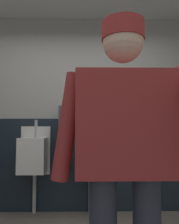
{
  "coord_description": "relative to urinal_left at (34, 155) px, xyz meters",
  "views": [
    {
      "loc": [
        0.14,
        -1.52,
        1.12
      ],
      "look_at": [
        0.17,
        0.23,
        1.25
      ],
      "focal_mm": 35.84,
      "sensor_mm": 36.0,
      "label": 1
    }
  ],
  "objects": [
    {
      "name": "urinal_middle",
      "position": [
        0.75,
        0.0,
        0.0
      ],
      "size": [
        0.4,
        0.34,
        1.24
      ],
      "color": "white",
      "rests_on": "ground_plane"
    },
    {
      "name": "person",
      "position": [
        0.89,
        -1.84,
        0.23
      ],
      "size": [
        0.71,
        0.6,
        1.69
      ],
      "color": "#2D3342",
      "rests_on": "ground_plane"
    },
    {
      "name": "wall_back",
      "position": [
        0.55,
        0.22,
        0.58
      ],
      "size": [
        4.27,
        0.12,
        2.71
      ],
      "primitive_type": "cube",
      "color": "#B2B2AD",
      "rests_on": "ground_plane"
    },
    {
      "name": "soap_dispenser",
      "position": [
        1.55,
        0.12,
        0.66
      ],
      "size": [
        0.1,
        0.07,
        0.18
      ],
      "primitive_type": "cube",
      "color": "silver"
    },
    {
      "name": "privacy_divider_panel",
      "position": [
        0.38,
        -0.07,
        0.17
      ],
      "size": [
        0.04,
        0.4,
        0.9
      ],
      "primitive_type": "cube",
      "color": "#4C4C51"
    },
    {
      "name": "urinal_left",
      "position": [
        0.0,
        0.0,
        0.0
      ],
      "size": [
        0.4,
        0.34,
        1.24
      ],
      "color": "white",
      "rests_on": "ground_plane"
    },
    {
      "name": "wainscot_band_back",
      "position": [
        0.55,
        0.14,
        -0.15
      ],
      "size": [
        3.67,
        0.03,
        1.26
      ],
      "primitive_type": "cube",
      "color": "#19232D",
      "rests_on": "ground_plane"
    }
  ]
}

